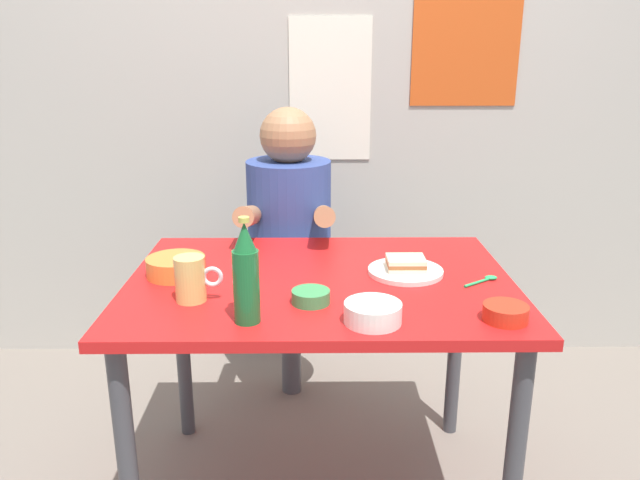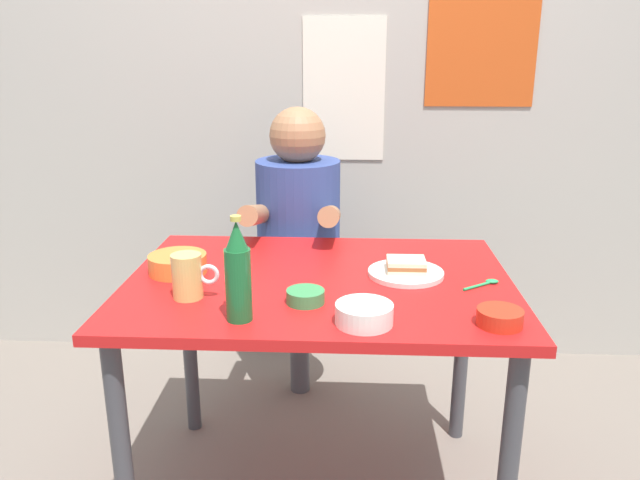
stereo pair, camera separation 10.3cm
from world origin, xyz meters
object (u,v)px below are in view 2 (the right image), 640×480
at_px(person_seated, 298,214).
at_px(dip_bowl_green, 305,296).
at_px(dining_table, 319,308).
at_px(sandwich, 406,265).
at_px(plate_orange, 406,273).
at_px(stool, 299,313).
at_px(beer_bottle, 238,274).
at_px(beer_mug, 188,276).

distance_m(person_seated, dip_bowl_green, 0.80).
relative_size(dining_table, sandwich, 10.00).
relative_size(person_seated, plate_orange, 3.27).
bearing_deg(dining_table, stool, 100.18).
bearing_deg(person_seated, dining_table, -79.64).
xyz_separation_m(stool, beer_bottle, (-0.07, -0.92, 0.51)).
distance_m(beer_mug, dip_bowl_green, 0.31).
xyz_separation_m(stool, person_seated, (-0.00, -0.01, 0.42)).
relative_size(dining_table, plate_orange, 5.00).
bearing_deg(sandwich, beer_mug, -161.44).
relative_size(sandwich, beer_mug, 0.87).
xyz_separation_m(dining_table, sandwich, (0.25, 0.04, 0.13)).
xyz_separation_m(stool, plate_orange, (0.36, -0.59, 0.40)).
distance_m(dining_table, dip_bowl_green, 0.21).
bearing_deg(dip_bowl_green, plate_orange, 38.15).
bearing_deg(person_seated, plate_orange, -57.92).
relative_size(dining_table, dip_bowl_green, 11.00).
xyz_separation_m(sandwich, beer_mug, (-0.59, -0.20, 0.03)).
xyz_separation_m(person_seated, dip_bowl_green, (0.09, -0.80, -0.01)).
distance_m(stool, dip_bowl_green, 0.91).
bearing_deg(stool, person_seated, -90.00).
bearing_deg(dip_bowl_green, dining_table, 81.73).
bearing_deg(beer_bottle, plate_orange, 37.45).
bearing_deg(dining_table, sandwich, 8.58).
relative_size(beer_mug, beer_bottle, 0.48).
xyz_separation_m(person_seated, plate_orange, (0.36, -0.58, -0.02)).
relative_size(dining_table, beer_bottle, 4.20).
bearing_deg(person_seated, stool, 90.00).
bearing_deg(dining_table, beer_mug, -154.66).
relative_size(beer_bottle, dip_bowl_green, 2.62).
xyz_separation_m(person_seated, sandwich, (0.36, -0.58, 0.01)).
bearing_deg(sandwich, plate_orange, 0.00).
height_order(dining_table, stool, dining_table).
xyz_separation_m(plate_orange, sandwich, (-0.00, 0.00, 0.02)).
bearing_deg(plate_orange, person_seated, 122.08).
relative_size(stool, plate_orange, 2.05).
distance_m(dining_table, plate_orange, 0.27).
height_order(dining_table, plate_orange, plate_orange).
height_order(person_seated, plate_orange, person_seated).
distance_m(beer_bottle, dip_bowl_green, 0.21).
relative_size(person_seated, dip_bowl_green, 7.20).
height_order(stool, beer_bottle, beer_bottle).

